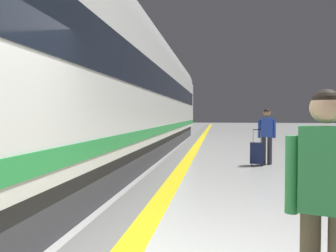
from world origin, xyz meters
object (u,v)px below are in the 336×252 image
passenger_near (267,132)px  suitcase_near (257,153)px  high_speed_train (119,83)px  traveller_foreground (325,192)px

passenger_near → suitcase_near: passenger_near is taller
high_speed_train → suitcase_near: 4.86m
suitcase_near → high_speed_train: bearing=171.4°
traveller_foreground → high_speed_train: bearing=115.2°
traveller_foreground → passenger_near: traveller_foreground is taller
traveller_foreground → passenger_near: bearing=84.7°
passenger_near → suitcase_near: (-0.32, -0.29, -0.59)m
high_speed_train → suitcase_near: size_ratio=27.28×
high_speed_train → traveller_foreground: bearing=-64.8°
passenger_near → suitcase_near: 0.73m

